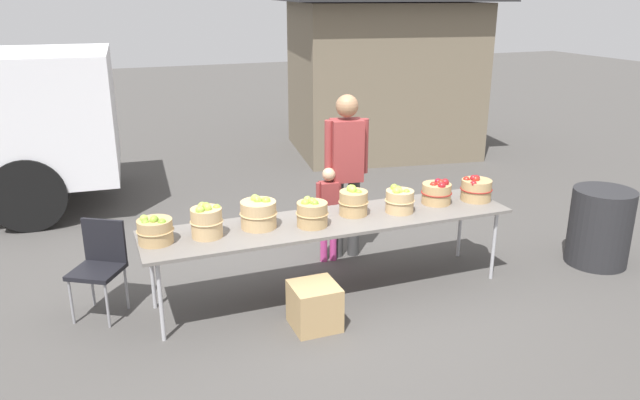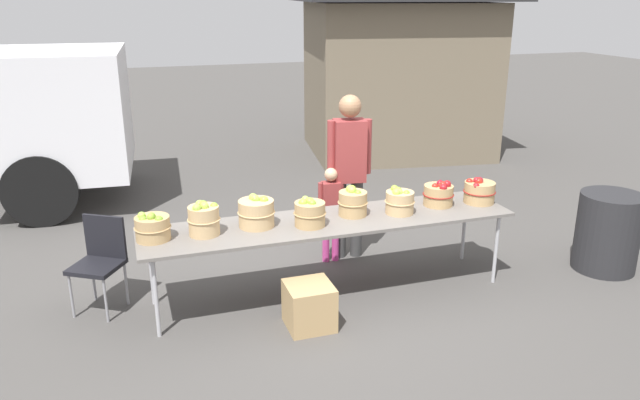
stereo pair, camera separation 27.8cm
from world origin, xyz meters
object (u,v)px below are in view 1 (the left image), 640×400
at_px(trash_barrel, 600,227).
at_px(apple_basket_green_4, 353,202).
at_px(apple_basket_green_0, 155,230).
at_px(market_table, 332,223).
at_px(vendor_adult, 346,164).
at_px(apple_basket_red_0, 437,192).
at_px(apple_basket_red_1, 476,189).
at_px(produce_crate, 315,306).
at_px(folding_chair, 100,261).
at_px(child_customer, 329,207).
at_px(apple_basket_green_2, 259,213).
at_px(apple_basket_green_3, 312,213).
at_px(apple_basket_green_5, 399,200).
at_px(apple_basket_green_1, 207,221).

bearing_deg(trash_barrel, apple_basket_green_4, 170.50).
xyz_separation_m(apple_basket_green_0, trash_barrel, (4.50, -0.41, -0.45)).
distance_m(market_table, vendor_adult, 0.97).
height_order(apple_basket_red_0, apple_basket_red_1, apple_basket_red_1).
bearing_deg(produce_crate, market_table, 55.17).
xyz_separation_m(vendor_adult, folding_chair, (-2.54, -0.39, -0.54)).
height_order(trash_barrel, produce_crate, trash_barrel).
relative_size(apple_basket_red_0, child_customer, 0.30).
xyz_separation_m(apple_basket_green_4, trash_barrel, (2.66, -0.45, -0.47)).
xyz_separation_m(market_table, folding_chair, (-2.06, 0.38, -0.21)).
distance_m(apple_basket_green_2, apple_basket_green_3, 0.48).
relative_size(market_table, produce_crate, 8.89).
distance_m(market_table, trash_barrel, 2.95).
height_order(apple_basket_green_2, apple_basket_red_0, apple_basket_green_2).
bearing_deg(apple_basket_green_5, vendor_adult, 104.77).
bearing_deg(apple_basket_red_0, apple_basket_green_0, -179.21).
height_order(apple_basket_red_1, child_customer, child_customer).
height_order(market_table, apple_basket_green_2, apple_basket_green_2).
bearing_deg(vendor_adult, apple_basket_red_1, 154.38).
xyz_separation_m(apple_basket_green_3, produce_crate, (-0.15, -0.46, -0.67)).
distance_m(apple_basket_green_2, apple_basket_red_0, 1.84).
distance_m(apple_basket_red_1, trash_barrel, 1.45).
bearing_deg(apple_basket_green_4, vendor_adult, 71.95).
bearing_deg(apple_basket_green_5, apple_basket_red_0, 10.93).
height_order(apple_basket_green_1, folding_chair, apple_basket_green_1).
bearing_deg(produce_crate, apple_basket_green_3, 71.80).
relative_size(vendor_adult, folding_chair, 2.06).
distance_m(apple_basket_green_1, trash_barrel, 4.12).
distance_m(apple_basket_green_2, trash_barrel, 3.65).
bearing_deg(market_table, apple_basket_green_0, 179.13).
height_order(apple_basket_green_1, apple_basket_red_1, apple_basket_green_1).
relative_size(market_table, apple_basket_green_3, 11.75).
distance_m(apple_basket_green_2, produce_crate, 0.96).
relative_size(apple_basket_green_0, trash_barrel, 0.38).
distance_m(apple_basket_green_2, child_customer, 1.17).
relative_size(apple_basket_green_1, apple_basket_green_2, 0.91).
xyz_separation_m(apple_basket_green_4, apple_basket_red_0, (0.91, -0.00, -0.01)).
relative_size(apple_basket_green_5, apple_basket_red_1, 0.89).
height_order(apple_basket_green_0, trash_barrel, apple_basket_green_0).
distance_m(apple_basket_green_0, apple_basket_red_0, 2.76).
xyz_separation_m(apple_basket_green_0, apple_basket_red_1, (3.18, -0.02, 0.00)).
relative_size(apple_basket_green_2, folding_chair, 0.40).
relative_size(apple_basket_green_2, child_customer, 0.33).
relative_size(apple_basket_green_2, vendor_adult, 0.19).
height_order(apple_basket_green_3, apple_basket_green_5, apple_basket_green_3).
height_order(market_table, child_customer, child_customer).
bearing_deg(apple_basket_green_1, apple_basket_green_4, 2.34).
bearing_deg(market_table, apple_basket_green_3, -161.05).
relative_size(apple_basket_green_4, folding_chair, 0.34).
bearing_deg(vendor_adult, child_customer, 25.47).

